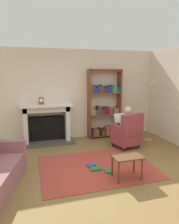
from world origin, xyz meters
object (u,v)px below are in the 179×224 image
at_px(bookshelf, 104,106).
at_px(armchair_reading, 128,133).
at_px(side_table, 127,159).
at_px(mantel_clock, 41,101).
at_px(fireplace, 47,122).
at_px(seated_reader, 125,125).
at_px(floor_lamp, 151,91).

distance_m(bookshelf, armchair_reading, 1.31).
distance_m(bookshelf, side_table, 2.76).
xyz_separation_m(mantel_clock, bookshelf, (1.92, 0.14, -0.24)).
distance_m(fireplace, bookshelf, 1.83).
height_order(bookshelf, armchair_reading, bookshelf).
xyz_separation_m(fireplace, armchair_reading, (2.03, -1.12, -0.18)).
height_order(armchair_reading, seated_reader, seated_reader).
height_order(seated_reader, floor_lamp, floor_lamp).
bearing_deg(seated_reader, bookshelf, -92.37).
bearing_deg(side_table, armchair_reading, 63.22).
bearing_deg(bookshelf, floor_lamp, -33.09).
relative_size(bookshelf, armchair_reading, 2.18).
xyz_separation_m(bookshelf, floor_lamp, (1.14, -0.74, 0.49)).
bearing_deg(floor_lamp, side_table, -130.87).
relative_size(mantel_clock, side_table, 0.35).
xyz_separation_m(seated_reader, floor_lamp, (0.92, 0.30, 0.87)).
distance_m(fireplace, armchair_reading, 2.33).
bearing_deg(seated_reader, armchair_reading, 90.00).
bearing_deg(bookshelf, side_table, -100.87).
xyz_separation_m(armchair_reading, seated_reader, (-0.03, 0.11, 0.20)).
height_order(fireplace, floor_lamp, floor_lamp).
height_order(side_table, floor_lamp, floor_lamp).
distance_m(fireplace, mantel_clock, 0.66).
height_order(armchair_reading, floor_lamp, floor_lamp).
bearing_deg(mantel_clock, floor_lamp, -11.19).
relative_size(armchair_reading, seated_reader, 0.85).
relative_size(fireplace, bookshelf, 0.71).
xyz_separation_m(armchair_reading, side_table, (-0.75, -1.49, -0.04)).
height_order(fireplace, side_table, fireplace).
xyz_separation_m(bookshelf, seated_reader, (0.22, -1.04, -0.38)).
bearing_deg(fireplace, floor_lamp, -13.59).
distance_m(armchair_reading, floor_lamp, 1.45).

